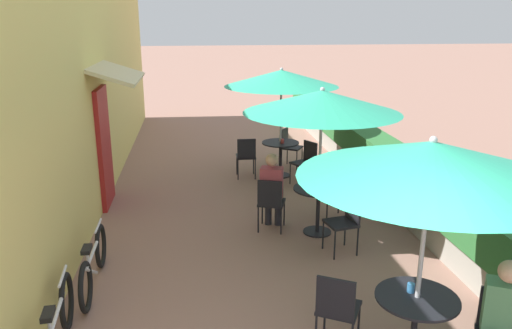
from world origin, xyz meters
TOP-DOWN VIEW (x-y plane):
  - cafe_facade_wall at (-2.54, 7.30)m, footprint 0.98×14.87m
  - planter_hedge at (2.75, 7.34)m, footprint 0.60×13.87m
  - patio_table_near at (1.21, 1.81)m, footprint 0.78×0.78m
  - patio_umbrella_near at (1.21, 1.81)m, footprint 2.33×2.33m
  - seated_patron_near_left at (1.83, 1.43)m, footprint 0.47×0.51m
  - cafe_chair_near_right at (0.53, 2.10)m, footprint 0.54×0.54m
  - coffee_cup_near at (1.18, 1.91)m, footprint 0.07×0.07m
  - patio_table_mid at (1.06, 4.96)m, footprint 0.78×0.78m
  - patio_umbrella_mid at (1.06, 4.96)m, footprint 2.33×2.33m
  - cafe_chair_mid_left at (0.34, 5.12)m, footprint 0.50×0.50m
  - seated_patron_mid_left at (0.37, 5.22)m, footprint 0.43×0.48m
  - cafe_chair_mid_right at (1.28, 4.26)m, footprint 0.47×0.47m
  - cafe_chair_mid_back at (1.55, 5.51)m, footprint 0.56×0.56m
  - coffee_cup_mid at (1.16, 4.93)m, footprint 0.07×0.07m
  - patio_table_far at (0.98, 7.93)m, footprint 0.78×0.78m
  - patio_umbrella_far at (0.98, 7.93)m, footprint 2.33×2.33m
  - cafe_chair_far_left at (0.25, 7.87)m, footprint 0.41×0.41m
  - cafe_chair_far_right at (1.40, 7.32)m, footprint 0.54×0.54m
  - cafe_chair_far_back at (1.29, 8.59)m, footprint 0.55×0.55m
  - coffee_cup_far at (1.01, 7.84)m, footprint 0.07×0.07m
  - bicycle_second at (-2.11, 3.71)m, footprint 0.10×1.68m

SIDE VIEW (x-z plane):
  - bicycle_second at x=-2.11m, z-range -0.02..0.65m
  - cafe_chair_near_right at x=0.53m, z-range 0.08..0.95m
  - cafe_chair_mid_left at x=0.34m, z-range 0.08..0.95m
  - cafe_chair_mid_right at x=1.28m, z-range 0.08..0.95m
  - cafe_chair_mid_back at x=1.55m, z-range 0.08..0.95m
  - cafe_chair_far_left at x=0.25m, z-range 0.08..0.95m
  - cafe_chair_far_right at x=1.40m, z-range 0.08..0.95m
  - cafe_chair_far_back at x=1.29m, z-range 0.08..0.95m
  - planter_hedge at x=2.75m, z-range 0.03..1.04m
  - patio_table_near at x=1.21m, z-range 0.17..0.91m
  - patio_table_mid at x=1.06m, z-range 0.17..0.91m
  - patio_table_far at x=0.98m, z-range 0.17..0.91m
  - seated_patron_near_left at x=1.83m, z-range 0.06..1.31m
  - seated_patron_mid_left at x=0.37m, z-range 0.06..1.31m
  - coffee_cup_near at x=1.18m, z-range 0.74..0.83m
  - coffee_cup_mid at x=1.16m, z-range 0.74..0.83m
  - coffee_cup_far at x=1.01m, z-range 0.74..0.83m
  - patio_umbrella_near at x=1.21m, z-range 0.93..3.21m
  - patio_umbrella_mid at x=1.06m, z-range 0.93..3.21m
  - patio_umbrella_far at x=0.98m, z-range 0.93..3.21m
  - cafe_facade_wall at x=-2.54m, z-range -0.01..4.19m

